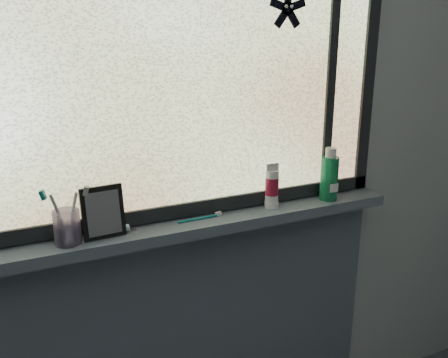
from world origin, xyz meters
TOP-DOWN VIEW (x-y plane):
  - wall_back at (0.00, 1.30)m, footprint 3.00×0.01m
  - windowsill at (0.00, 1.23)m, footprint 1.62×0.14m
  - sill_apron at (0.00, 1.29)m, footprint 1.62×0.02m
  - window_pane at (0.00, 1.28)m, footprint 1.50×0.01m
  - frame_bottom at (0.00, 1.28)m, footprint 1.60×0.03m
  - frame_right at (0.78, 1.28)m, footprint 0.05×0.03m
  - frame_mullion at (0.60, 1.28)m, footprint 0.03×0.03m
  - starfish_sticker at (0.40, 1.27)m, footprint 0.15×0.02m
  - vanity_mirror at (-0.28, 1.23)m, footprint 0.14×0.08m
  - toothpaste_tube at (-0.25, 1.24)m, footprint 0.18×0.06m
  - toothbrush_cup at (-0.39, 1.22)m, footprint 0.11×0.11m
  - toothbrush_lying at (0.04, 1.23)m, footprint 0.18×0.02m
  - mouthwash_bottle at (0.58, 1.22)m, footprint 0.07×0.07m
  - cream_tube at (0.34, 1.24)m, footprint 0.06×0.06m

SIDE VIEW (x-z plane):
  - sill_apron at x=0.00m, z-range 0.00..0.98m
  - windowsill at x=0.00m, z-range 0.98..1.02m
  - toothbrush_lying at x=0.04m, z-range 1.02..1.03m
  - toothpaste_tube at x=-0.25m, z-range 1.02..1.05m
  - frame_bottom at x=0.00m, z-range 1.02..1.07m
  - toothbrush_cup at x=-0.39m, z-range 1.02..1.13m
  - vanity_mirror at x=-0.28m, z-range 1.02..1.19m
  - cream_tube at x=0.34m, z-range 1.05..1.17m
  - mouthwash_bottle at x=0.58m, z-range 1.04..1.21m
  - wall_back at x=0.00m, z-range 0.00..2.50m
  - frame_right at x=0.78m, z-range 0.98..2.08m
  - window_pane at x=0.00m, z-range 1.03..2.03m
  - frame_mullion at x=0.60m, z-range 1.03..2.03m
  - starfish_sticker at x=0.40m, z-range 1.65..1.79m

